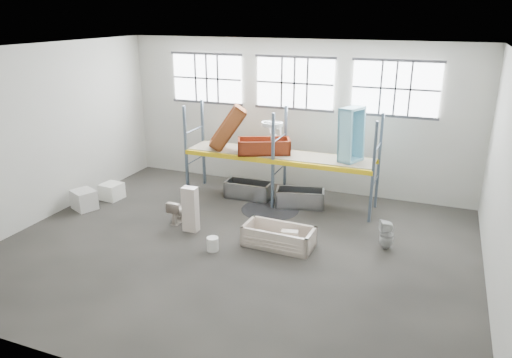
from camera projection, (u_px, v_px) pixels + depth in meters
The scene contains 34 objects.
floor at pixel (235, 249), 12.55m from camera, with size 12.00×10.00×0.10m, color #4C4841.
ceiling at pixel (232, 47), 10.86m from camera, with size 12.00×10.00×0.10m, color silver.
wall_back at pixel (295, 116), 16.14m from camera, with size 12.00×0.10×5.00m, color beige.
wall_front at pixel (98, 244), 7.27m from camera, with size 12.00×0.10×5.00m, color #A5A499.
wall_left at pixel (41, 133), 13.80m from camera, with size 0.10×10.00×5.00m, color #A09F93.
wall_right at pixel (509, 187), 9.61m from camera, with size 0.10×10.00×5.00m, color beige.
window_left at pixel (207, 78), 16.79m from camera, with size 2.60×0.04×1.60m, color white.
window_mid at pixel (295, 83), 15.68m from camera, with size 2.60×0.04×1.60m, color white.
window_right at pixel (395, 89), 14.57m from camera, with size 2.60×0.04×1.60m, color white.
rack_upright_la at pixel (186, 152), 15.62m from camera, with size 0.08×0.08×3.00m, color slate.
rack_upright_lb at pixel (203, 143), 16.67m from camera, with size 0.08×0.08×3.00m, color slate.
rack_upright_ma at pixel (273, 162), 14.58m from camera, with size 0.08×0.08×3.00m, color slate.
rack_upright_mb at pixel (285, 152), 15.64m from camera, with size 0.08×0.08×3.00m, color slate.
rack_upright_ra at pixel (373, 173), 13.54m from camera, with size 0.08×0.08×3.00m, color slate.
rack_upright_rb at pixel (379, 162), 14.60m from camera, with size 0.08×0.08×3.00m, color slate.
rack_beam_front at pixel (273, 162), 14.58m from camera, with size 6.00×0.10×0.14m, color yellow.
rack_beam_back at pixel (285, 152), 15.64m from camera, with size 6.00×0.10×0.14m, color yellow.
shelf_deck at pixel (279, 154), 15.08m from camera, with size 5.90×1.10×0.03m, color gray.
wet_patch at pixel (270, 210), 14.90m from camera, with size 1.80×1.80×0.00m, color black.
bathtub_beige at pixel (279, 236), 12.53m from camera, with size 1.83×0.86×0.54m, color beige, non-canonical shape.
cistern_spare at pixel (290, 238), 12.41m from camera, with size 0.43×0.21×0.41m, color beige.
sink_in_tub at pixel (262, 237), 12.73m from camera, with size 0.41×0.41×0.14m, color beige.
toilet_beige at pixel (178, 211), 13.93m from camera, with size 0.39×0.68×0.69m, color beige.
cistern_tall at pixel (190, 209), 13.28m from camera, with size 0.41×0.27×1.29m, color beige.
toilet_white at pixel (387, 235), 12.36m from camera, with size 0.35×0.36×0.77m, color silver.
steel_tub_left at pixel (249, 190), 15.79m from camera, with size 1.50×0.70×0.55m, color #93969A, non-canonical shape.
steel_tub_right at pixel (300, 198), 15.10m from camera, with size 1.49×0.70×0.55m, color #A3A4A9, non-canonical shape.
rust_tub_flat at pixel (264, 146), 15.06m from camera, with size 1.63×0.77×0.46m, color #8E2B0A, non-canonical shape.
rust_tub_tilted at pixel (228, 128), 15.36m from camera, with size 1.52×0.71×0.43m, color brown, non-canonical shape.
sink_on_shelf at pixel (272, 140), 14.73m from camera, with size 0.67×0.52×0.60m, color white.
blue_tub_upright at pixel (351, 135), 14.09m from camera, with size 1.62×0.76×0.46m, color #84CBDF, non-canonical shape.
bucket at pixel (213, 244), 12.32m from camera, with size 0.31×0.31×0.36m, color white.
carton_near at pixel (84, 200), 14.88m from camera, with size 0.70×0.60×0.60m, color silver.
carton_far at pixel (112, 191), 15.70m from camera, with size 0.62×0.62×0.52m, color white.
Camera 1 is at (4.63, -10.25, 5.83)m, focal length 33.71 mm.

